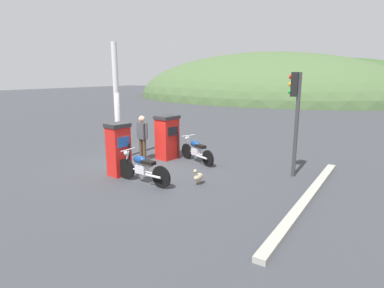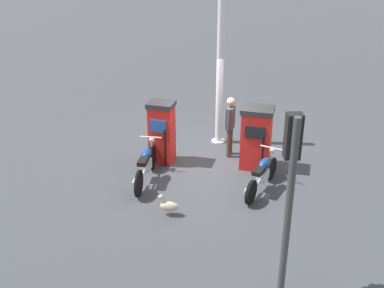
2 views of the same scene
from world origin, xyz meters
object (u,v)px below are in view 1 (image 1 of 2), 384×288
roadside_traffic_light (295,106)px  motorcycle_far_pump (196,150)px  fuel_pump_far (167,137)px  attendant_person (142,135)px  wandering_duck (198,177)px  motorcycle_near_pump (142,167)px  canopy_support_pole (117,105)px  fuel_pump_near (119,149)px

roadside_traffic_light → motorcycle_far_pump: bearing=-174.4°
fuel_pump_far → motorcycle_far_pump: (1.19, 0.19, -0.39)m
fuel_pump_far → attendant_person: attendant_person is taller
motorcycle_far_pump → roadside_traffic_light: (3.36, 0.33, 1.78)m
motorcycle_far_pump → wandering_duck: size_ratio=3.61×
motorcycle_near_pump → roadside_traffic_light: roadside_traffic_light is taller
roadside_traffic_light → wandering_duck: bearing=-130.5°
attendant_person → canopy_support_pole: size_ratio=0.39×
motorcycle_far_pump → roadside_traffic_light: bearing=5.6°
motorcycle_far_pump → attendant_person: (-1.80, -0.90, 0.52)m
fuel_pump_near → attendant_person: same height
canopy_support_pole → attendant_person: bearing=23.7°
motorcycle_far_pump → attendant_person: size_ratio=1.07×
fuel_pump_far → wandering_duck: fuel_pump_far is taller
motorcycle_near_pump → attendant_person: (-1.74, 1.92, 0.48)m
roadside_traffic_light → canopy_support_pole: 6.23m
roadside_traffic_light → fuel_pump_far: bearing=-173.5°
fuel_pump_far → roadside_traffic_light: roadside_traffic_light is taller
fuel_pump_far → motorcycle_far_pump: 1.27m
attendant_person → motorcycle_far_pump: bearing=26.5°
motorcycle_near_pump → motorcycle_far_pump: size_ratio=1.14×
fuel_pump_near → motorcycle_near_pump: bearing=-8.8°
fuel_pump_near → motorcycle_far_pump: size_ratio=0.93×
fuel_pump_near → roadside_traffic_light: size_ratio=0.52×
motorcycle_far_pump → attendant_person: attendant_person is taller
attendant_person → wandering_duck: size_ratio=3.37×
wandering_duck → roadside_traffic_light: size_ratio=0.15×
roadside_traffic_light → canopy_support_pole: bearing=-165.0°
attendant_person → roadside_traffic_light: (5.16, 1.23, 1.26)m
attendant_person → roadside_traffic_light: size_ratio=0.52×
fuel_pump_far → roadside_traffic_light: 4.78m
motorcycle_far_pump → motorcycle_near_pump: bearing=-91.2°
wandering_duck → canopy_support_pole: (-4.04, 0.71, 1.82)m
fuel_pump_far → motorcycle_near_pump: 2.89m
wandering_duck → roadside_traffic_light: bearing=49.5°
motorcycle_near_pump → roadside_traffic_light: bearing=42.7°
wandering_duck → canopy_support_pole: canopy_support_pole is taller
attendant_person → roadside_traffic_light: roadside_traffic_light is taller
attendant_person → canopy_support_pole: 1.45m
fuel_pump_near → fuel_pump_far: size_ratio=1.01×
wandering_duck → canopy_support_pole: bearing=170.0°
fuel_pump_near → attendant_person: 1.85m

